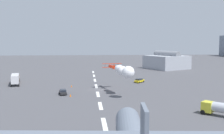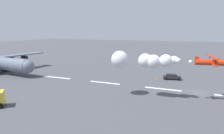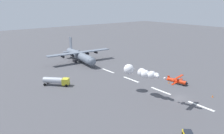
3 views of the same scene
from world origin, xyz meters
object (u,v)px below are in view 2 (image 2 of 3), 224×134
at_px(cargo_transport_plane, 1,63).
at_px(traffic_cone_far, 158,79).
at_px(followme_car_yellow, 172,77).
at_px(stunt_biplane_red, 146,60).

bearing_deg(cargo_transport_plane, traffic_cone_far, -167.72).
xyz_separation_m(followme_car_yellow, traffic_cone_far, (3.19, 2.33, -0.44)).
height_order(cargo_transport_plane, stunt_biplane_red, cargo_transport_plane).
bearing_deg(stunt_biplane_red, cargo_transport_plane, -6.29).
bearing_deg(traffic_cone_far, stunt_biplane_red, 91.81).
height_order(cargo_transport_plane, traffic_cone_far, cargo_transport_plane).
relative_size(followme_car_yellow, traffic_cone_far, 6.38).
height_order(cargo_transport_plane, followme_car_yellow, cargo_transport_plane).
distance_m(stunt_biplane_red, traffic_cone_far, 16.45).
relative_size(cargo_transport_plane, stunt_biplane_red, 1.51).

